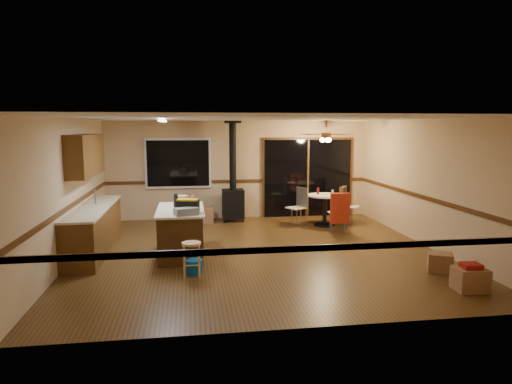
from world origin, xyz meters
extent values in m
plane|color=#4B3114|center=(0.00, 0.00, 0.00)|extent=(7.00, 7.00, 0.00)
plane|color=silver|center=(0.00, 0.00, 2.60)|extent=(7.00, 7.00, 0.00)
plane|color=tan|center=(0.00, 3.50, 1.30)|extent=(7.00, 0.00, 7.00)
plane|color=tan|center=(0.00, -3.50, 1.30)|extent=(7.00, 0.00, 7.00)
plane|color=tan|center=(-3.50, 0.00, 1.30)|extent=(0.00, 7.00, 7.00)
plane|color=tan|center=(3.50, 0.00, 1.30)|extent=(0.00, 7.00, 7.00)
cube|color=black|center=(-1.60, 3.45, 1.50)|extent=(1.72, 0.10, 1.32)
cube|color=black|center=(1.90, 3.45, 1.05)|extent=(2.52, 0.10, 2.10)
cube|color=#583616|center=(-3.20, 0.50, 0.43)|extent=(0.60, 3.00, 0.86)
cube|color=beige|center=(-3.20, 0.50, 0.88)|extent=(0.64, 3.04, 0.04)
cube|color=#583616|center=(-3.33, 0.70, 1.90)|extent=(0.35, 2.00, 0.80)
cube|color=#442A11|center=(-1.50, 0.00, 0.43)|extent=(0.80, 1.60, 0.86)
cube|color=beige|center=(-1.50, 0.00, 0.88)|extent=(0.88, 1.68, 0.04)
cube|color=black|center=(-0.20, 3.05, 0.46)|extent=(0.55, 0.50, 0.75)
cylinder|color=black|center=(-0.20, 3.05, 1.71)|extent=(0.18, 0.18, 1.77)
cylinder|color=brown|center=(2.00, 2.15, 2.25)|extent=(0.24, 0.24, 0.10)
cylinder|color=brown|center=(2.00, 2.15, 2.52)|extent=(0.05, 0.05, 0.16)
sphere|color=#FFD88C|center=(2.00, 2.15, 2.13)|extent=(0.16, 0.16, 0.16)
cube|color=white|center=(-1.80, 0.30, 2.56)|extent=(0.10, 1.20, 0.04)
cube|color=slate|center=(-1.39, -0.62, 0.96)|extent=(0.46, 0.35, 0.13)
cube|color=black|center=(-1.36, -0.39, 1.01)|extent=(0.44, 0.31, 0.22)
cube|color=gold|center=(-1.36, -0.39, 1.13)|extent=(0.41, 0.29, 0.03)
cube|color=brown|center=(-1.49, 0.37, 1.00)|extent=(0.31, 0.35, 0.20)
cylinder|color=black|center=(-1.58, 0.02, 1.04)|extent=(0.09, 0.09, 0.29)
cylinder|color=#D84C8C|center=(-1.24, 0.01, 1.02)|extent=(0.08, 0.08, 0.24)
cylinder|color=white|center=(-1.50, 0.72, 0.98)|extent=(0.06, 0.06, 0.16)
cylinder|color=tan|center=(-1.31, -1.32, 0.29)|extent=(0.39, 0.39, 0.58)
cylinder|color=#0C58AF|center=(-1.26, -1.19, 0.12)|extent=(0.37, 0.37, 0.24)
cylinder|color=black|center=(2.00, 2.15, 0.02)|extent=(0.53, 0.53, 0.04)
cylinder|color=black|center=(2.00, 2.15, 0.39)|extent=(0.10, 0.10, 0.70)
cylinder|color=beige|center=(2.00, 2.15, 0.76)|extent=(0.85, 0.85, 0.04)
cylinder|color=#590C14|center=(1.85, 2.25, 0.86)|extent=(0.07, 0.07, 0.17)
cylinder|color=beige|center=(2.18, 2.10, 0.84)|extent=(0.07, 0.07, 0.13)
cube|color=#C6B493|center=(1.30, 2.25, 0.45)|extent=(0.54, 0.54, 0.03)
cube|color=slate|center=(1.47, 2.33, 0.70)|extent=(0.21, 0.37, 0.50)
cube|color=#C6B493|center=(2.10, 1.45, 0.45)|extent=(0.42, 0.42, 0.03)
cube|color=slate|center=(2.09, 1.26, 0.70)|extent=(0.40, 0.06, 0.50)
cube|color=#B22914|center=(2.09, 1.24, 0.60)|extent=(0.45, 0.13, 0.70)
cube|color=#C6B493|center=(2.70, 2.20, 0.45)|extent=(0.55, 0.55, 0.03)
cube|color=slate|center=(2.54, 2.30, 0.70)|extent=(0.24, 0.36, 0.50)
cube|color=#312112|center=(2.52, 2.31, 0.60)|extent=(0.32, 0.43, 0.70)
cube|color=brown|center=(-0.98, 2.97, 0.20)|extent=(0.52, 0.42, 0.41)
cube|color=brown|center=(2.83, -2.60, 0.17)|extent=(0.48, 0.42, 0.35)
cube|color=brown|center=(2.88, -1.68, 0.16)|extent=(0.50, 0.47, 0.32)
cube|color=maroon|center=(2.83, -2.60, 0.38)|extent=(0.29, 0.25, 0.07)
camera|label=1|loc=(-1.32, -8.65, 2.44)|focal=32.00mm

